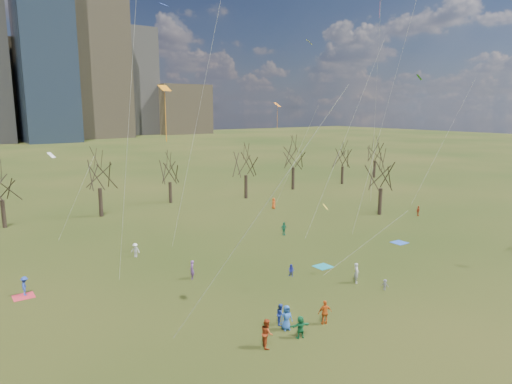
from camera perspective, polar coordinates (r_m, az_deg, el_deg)
ground at (r=38.00m, az=10.79°, el=-13.20°), size 500.00×500.00×0.00m
bare_tree_row at (r=66.75m, az=-12.67°, el=2.48°), size 113.04×29.80×9.50m
blanket_teal at (r=45.14m, az=8.37°, el=-9.20°), size 1.60×1.50×0.03m
blanket_navy at (r=54.72m, az=17.49°, el=-6.05°), size 1.60×1.50×0.03m
blanket_crimson at (r=42.51m, az=-27.06°, el=-11.56°), size 1.60×1.50×0.03m
person_0 at (r=32.70m, az=3.83°, el=-15.41°), size 0.97×0.74×1.76m
person_1 at (r=41.48m, az=12.45°, el=-9.84°), size 0.77×0.78×1.81m
person_2 at (r=30.54m, az=1.36°, el=-17.22°), size 1.04×1.15×1.91m
person_3 at (r=40.64m, az=15.81°, el=-11.08°), size 0.56×0.70×0.95m
person_4 at (r=33.71m, az=8.61°, el=-14.66°), size 1.12×0.72×1.78m
person_5 at (r=31.79m, az=5.57°, el=-16.45°), size 1.51×0.81×1.55m
person_7 at (r=41.82m, az=-8.01°, el=-9.59°), size 0.63×0.74×1.71m
person_8 at (r=42.14m, az=4.44°, el=-9.76°), size 0.66×0.71×1.16m
person_9 at (r=48.82m, az=-14.85°, el=-7.04°), size 1.03×1.06×1.46m
person_10 at (r=68.68m, az=19.61°, el=-2.23°), size 0.89×0.48×1.44m
person_12 at (r=69.29m, az=2.22°, el=-1.42°), size 0.52×0.80×1.65m
person_14 at (r=33.45m, az=3.11°, el=-14.99°), size 0.91×0.94×1.53m
person_15 at (r=42.50m, az=-26.94°, el=-10.43°), size 0.77×1.12×1.59m
person_16 at (r=55.18m, az=3.50°, el=-4.59°), size 0.96×0.45×1.59m
kites_airborne at (r=46.12m, az=7.96°, el=8.10°), size 67.67×37.89×28.99m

